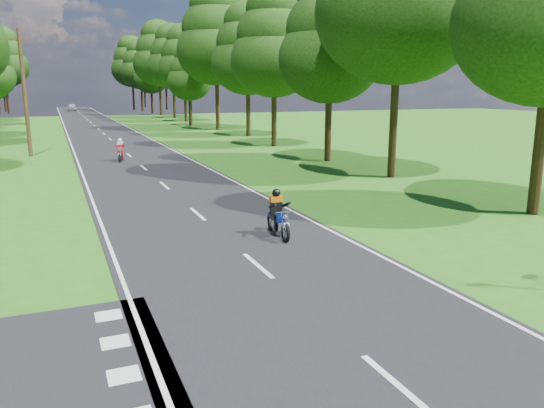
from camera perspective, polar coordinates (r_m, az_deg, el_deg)
name	(u,v)px	position (r m, az deg, el deg)	size (l,w,h in m)	color
ground	(290,294)	(11.76, 1.98, -9.65)	(160.00, 160.00, 0.00)	#2B5F15
main_road	(99,129)	(60.25, -18.15, 7.64)	(7.00, 140.00, 0.02)	black
road_markings	(99,130)	(58.37, -18.13, 7.52)	(7.40, 140.00, 0.01)	silver
treeline	(99,55)	(70.34, -18.09, 14.99)	(40.00, 115.35, 14.78)	black
telegraph_pole	(25,93)	(37.95, -25.06, 10.78)	(1.20, 0.26, 8.00)	#382616
rider_near_blue	(278,213)	(15.91, 0.67, -0.96)	(0.57, 1.71, 1.42)	navy
rider_far_red	(120,150)	(33.65, -16.02, 5.64)	(0.55, 1.65, 1.38)	#A90D0F
distant_car	(72,107)	(108.77, -20.72, 9.71)	(1.61, 4.00, 1.36)	silver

